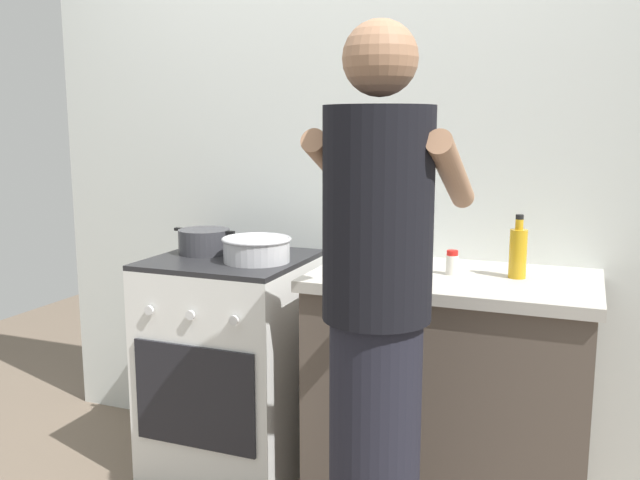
% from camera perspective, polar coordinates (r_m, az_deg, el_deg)
% --- Properties ---
extents(back_wall, '(3.20, 0.10, 2.50)m').
position_cam_1_polar(back_wall, '(2.84, 5.66, 5.99)').
color(back_wall, silver).
rests_on(back_wall, ground).
extents(countertop, '(1.00, 0.60, 0.90)m').
position_cam_1_polar(countertop, '(2.61, 10.78, -12.54)').
color(countertop, brown).
rests_on(countertop, ground).
extents(stove_range, '(0.60, 0.62, 0.90)m').
position_cam_1_polar(stove_range, '(2.89, -7.31, -10.22)').
color(stove_range, white).
rests_on(stove_range, ground).
extents(pot, '(0.28, 0.21, 0.10)m').
position_cam_1_polar(pot, '(2.86, -9.66, -0.11)').
color(pot, '#38383D').
rests_on(pot, stove_range).
extents(mixing_bowl, '(0.27, 0.27, 0.10)m').
position_cam_1_polar(mixing_bowl, '(2.66, -5.33, -0.71)').
color(mixing_bowl, '#B7B7BC').
rests_on(mixing_bowl, stove_range).
extents(utensil_crock, '(0.10, 0.10, 0.29)m').
position_cam_1_polar(utensil_crock, '(2.70, 7.07, 0.24)').
color(utensil_crock, silver).
rests_on(utensil_crock, countertop).
extents(spice_bottle, '(0.04, 0.04, 0.09)m').
position_cam_1_polar(spice_bottle, '(2.47, 11.00, -1.89)').
color(spice_bottle, silver).
rests_on(spice_bottle, countertop).
extents(oil_bottle, '(0.06, 0.06, 0.22)m').
position_cam_1_polar(oil_bottle, '(2.46, 16.24, -0.97)').
color(oil_bottle, gold).
rests_on(oil_bottle, countertop).
extents(person, '(0.41, 0.50, 1.70)m').
position_cam_1_polar(person, '(1.92, 4.77, -7.67)').
color(person, black).
rests_on(person, ground).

